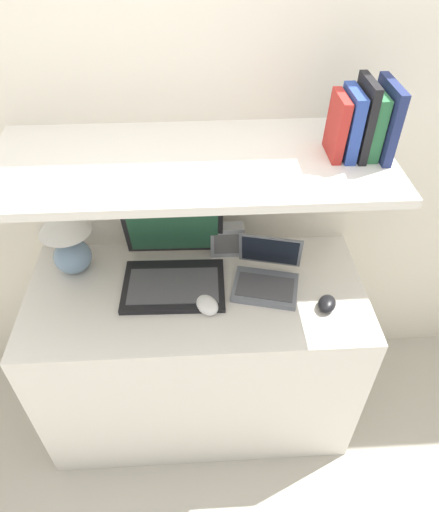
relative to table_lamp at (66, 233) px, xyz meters
The scene contains 16 objects.
ground_plane 1.13m from the table_lamp, 43.21° to the right, with size 12.00×12.00×0.00m, color #B2AD9E.
wall_back 0.56m from the table_lamp, 24.06° to the left, with size 6.00×0.05×2.40m.
desk 0.73m from the table_lamp, 17.63° to the right, with size 1.23×0.57×0.76m.
back_riser 0.58m from the table_lamp, 19.16° to the left, with size 1.23×0.04×1.24m.
shelf 0.56m from the table_lamp, ahead, with size 1.23×0.51×0.03m.
table_lamp is the anchor object (origin of this frame).
laptop_large 0.40m from the table_lamp, 10.82° to the right, with size 0.38×0.33×0.25m.
laptop_small 0.74m from the table_lamp, ahead, with size 0.28×0.27×0.17m.
computer_mouse 0.57m from the table_lamp, 25.29° to the right, with size 0.11×0.12×0.04m.
second_mouse 0.95m from the table_lamp, 15.41° to the right, with size 0.09×0.10×0.04m.
router_box 0.59m from the table_lamp, ahead, with size 0.13×0.06×0.13m.
book_navy 1.12m from the table_lamp, ahead, with size 0.03×0.18×0.22m.
book_green 1.08m from the table_lamp, ahead, with size 0.03×0.13×0.19m.
book_black 1.06m from the table_lamp, ahead, with size 0.02×0.15×0.23m.
book_blue 1.02m from the table_lamp, ahead, with size 0.03×0.14×0.20m.
book_red 0.99m from the table_lamp, ahead, with size 0.03×0.13×0.18m.
Camera 1 is at (0.02, -0.87, 1.96)m, focal length 32.00 mm.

